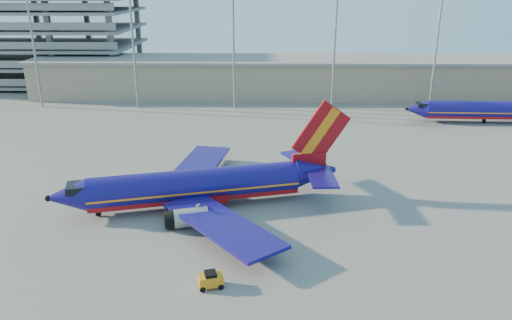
# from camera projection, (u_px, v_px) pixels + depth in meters

# --- Properties ---
(ground) EXTENTS (220.00, 220.00, 0.00)m
(ground) POSITION_uv_depth(u_px,v_px,m) (254.00, 199.00, 59.58)
(ground) COLOR slate
(ground) RESTS_ON ground
(terminal_building) EXTENTS (122.00, 16.00, 8.50)m
(terminal_building) POSITION_uv_depth(u_px,v_px,m) (304.00, 77.00, 112.58)
(terminal_building) COLOR gray
(terminal_building) RESTS_ON ground
(parking_garage) EXTENTS (62.00, 32.00, 21.40)m
(parking_garage) POSITION_uv_depth(u_px,v_px,m) (16.00, 35.00, 126.45)
(parking_garage) COLOR slate
(parking_garage) RESTS_ON ground
(light_mast_row) EXTENTS (101.60, 1.60, 28.65)m
(light_mast_row) POSITION_uv_depth(u_px,v_px,m) (285.00, 20.00, 96.92)
(light_mast_row) COLOR gray
(light_mast_row) RESTS_ON ground
(aircraft_main) EXTENTS (33.93, 32.20, 11.72)m
(aircraft_main) POSITION_uv_depth(u_px,v_px,m) (203.00, 186.00, 57.01)
(aircraft_main) COLOR navy
(aircraft_main) RESTS_ON ground
(aircraft_second) EXTENTS (31.34, 12.21, 10.61)m
(aircraft_second) POSITION_uv_depth(u_px,v_px,m) (490.00, 110.00, 91.21)
(aircraft_second) COLOR navy
(aircraft_second) RESTS_ON ground
(baggage_tug) EXTENTS (2.30, 1.74, 1.47)m
(baggage_tug) POSITION_uv_depth(u_px,v_px,m) (211.00, 280.00, 42.06)
(baggage_tug) COLOR orange
(baggage_tug) RESTS_ON ground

